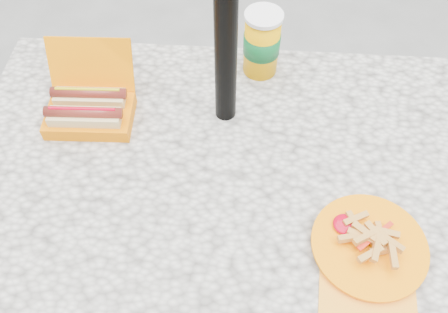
{
  "coord_description": "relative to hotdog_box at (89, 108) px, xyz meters",
  "views": [
    {
      "loc": [
        0.05,
        -0.61,
        1.64
      ],
      "look_at": [
        0.01,
        -0.01,
        0.8
      ],
      "focal_mm": 38.0,
      "sensor_mm": 36.0,
      "label": 1
    }
  ],
  "objects": [
    {
      "name": "ground",
      "position": [
        0.32,
        -0.12,
        -0.79
      ],
      "size": [
        60.0,
        60.0,
        0.0
      ],
      "primitive_type": "plane",
      "color": "slate"
    },
    {
      "name": "picnic_table",
      "position": [
        0.32,
        -0.12,
        -0.15
      ],
      "size": [
        1.2,
        0.8,
        0.75
      ],
      "color": "beige",
      "rests_on": "ground"
    },
    {
      "name": "hotdog_box",
      "position": [
        0.0,
        0.0,
        0.0
      ],
      "size": [
        0.21,
        0.2,
        0.16
      ],
      "rotation": [
        0.0,
        0.0,
        0.04
      ],
      "color": "#FF8500",
      "rests_on": "picnic_table"
    },
    {
      "name": "fries_plate",
      "position": [
        0.64,
        -0.31,
        -0.02
      ],
      "size": [
        0.23,
        0.32,
        0.05
      ],
      "rotation": [
        0.0,
        0.0,
        0.17
      ],
      "color": "orange",
      "rests_on": "picnic_table"
    },
    {
      "name": "soda_cup",
      "position": [
        0.4,
        0.2,
        0.05
      ],
      "size": [
        0.09,
        0.09,
        0.18
      ],
      "rotation": [
        0.0,
        0.0,
        0.3
      ],
      "color": "#FFAC00",
      "rests_on": "picnic_table"
    }
  ]
}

